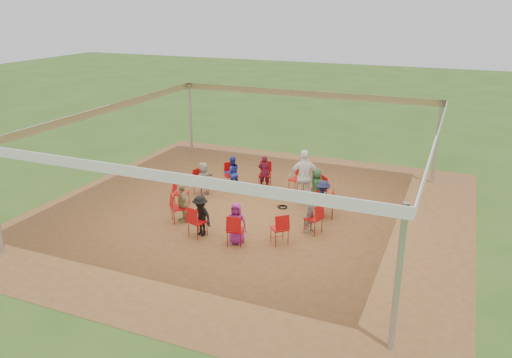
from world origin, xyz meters
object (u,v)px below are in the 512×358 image
at_px(person_seated_4, 204,179).
at_px(person_seated_8, 310,213).
at_px(chair_1, 319,190).
at_px(person_seated_1, 316,186).
at_px(chair_4, 231,175).
at_px(chair_8, 198,222).
at_px(person_seated_5, 182,203).
at_px(chair_5, 201,182).
at_px(chair_10, 280,229).
at_px(laptop, 317,200).
at_px(person_seated_3, 232,173).
at_px(person_seated_0, 323,199).
at_px(chair_0, 327,204).
at_px(person_seated_2, 264,172).
at_px(chair_9, 235,230).
at_px(chair_3, 265,175).
at_px(person_seated_6, 201,216).
at_px(standing_person, 304,177).
at_px(chair_2, 296,180).
at_px(cable_coil, 283,207).
at_px(chair_7, 179,208).
at_px(chair_6, 181,193).
at_px(person_seated_7, 236,223).
at_px(chair_11, 313,218).

xyz_separation_m(person_seated_4, person_seated_8, (4.15, -1.36, 0.00)).
distance_m(chair_1, person_seated_1, 0.19).
bearing_deg(chair_4, chair_8, 60.00).
distance_m(person_seated_1, person_seated_5, 4.37).
xyz_separation_m(chair_5, chair_10, (3.73, -2.43, 0.00)).
distance_m(chair_10, laptop, 2.18).
distance_m(chair_1, person_seated_3, 3.18).
bearing_deg(person_seated_0, person_seated_4, 75.00).
xyz_separation_m(chair_0, person_seated_2, (-2.70, 1.66, 0.14)).
bearing_deg(person_seated_0, chair_10, 152.65).
relative_size(chair_9, person_seated_4, 0.77).
height_order(chair_3, person_seated_4, person_seated_4).
height_order(chair_4, person_seated_3, person_seated_3).
relative_size(person_seated_0, person_seated_6, 1.00).
xyz_separation_m(person_seated_1, laptop, (0.35, -1.04, -0.03)).
bearing_deg(chair_0, chair_10, 150.00).
xyz_separation_m(chair_9, person_seated_1, (1.15, 3.71, 0.14)).
height_order(chair_3, chair_10, same).
xyz_separation_m(chair_10, standing_person, (-0.25, 2.98, 0.47)).
relative_size(chair_0, chair_9, 1.00).
bearing_deg(chair_4, person_seated_6, 60.88).
xyz_separation_m(chair_5, person_seated_0, (4.33, -0.27, 0.14)).
bearing_deg(person_seated_4, chair_9, 59.12).
height_order(chair_2, cable_coil, chair_2).
distance_m(chair_7, chair_9, 2.30).
relative_size(chair_6, person_seated_7, 0.77).
relative_size(chair_0, cable_coil, 2.43).
distance_m(standing_person, cable_coil, 1.19).
xyz_separation_m(chair_3, standing_person, (1.76, -0.99, 0.47)).
distance_m(person_seated_4, person_seated_6, 3.09).
xyz_separation_m(person_seated_0, person_seated_3, (-3.59, 1.18, 0.00)).
height_order(chair_0, standing_person, standing_person).
xyz_separation_m(person_seated_1, standing_person, (-0.34, -0.19, 0.32)).
height_order(chair_2, person_seated_6, person_seated_6).
relative_size(person_seated_4, standing_person, 0.65).
bearing_deg(person_seated_8, person_seated_6, 135.00).
distance_m(chair_7, person_seated_6, 1.18).
bearing_deg(chair_10, chair_4, 90.00).
distance_m(person_seated_0, person_seated_5, 4.22).
xyz_separation_m(person_seated_0, cable_coil, (-1.37, 0.23, -0.57)).
bearing_deg(chair_2, laptop, 143.52).
bearing_deg(chair_3, person_seated_2, 90.00).
xyz_separation_m(chair_0, chair_7, (-3.97, -2.01, 0.00)).
height_order(chair_4, chair_5, same).
distance_m(chair_5, chair_10, 4.45).
xyz_separation_m(chair_1, person_seated_5, (-3.34, -2.99, 0.14)).
xyz_separation_m(person_seated_0, person_seated_6, (-2.82, -2.52, 0.00)).
bearing_deg(chair_2, person_seated_5, 75.41).
distance_m(chair_8, chair_11, 3.26).
distance_m(chair_0, person_seated_4, 4.34).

